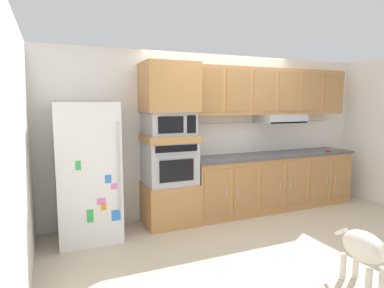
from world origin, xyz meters
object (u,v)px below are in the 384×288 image
(built_in_oven, at_px, (170,163))
(dog, at_px, (370,250))
(microwave, at_px, (169,123))
(screwdriver, at_px, (328,151))
(refrigerator, at_px, (87,171))

(built_in_oven, distance_m, dog, 2.67)
(microwave, bearing_deg, built_in_oven, 179.23)
(built_in_oven, relative_size, screwdriver, 4.15)
(refrigerator, distance_m, built_in_oven, 1.14)
(refrigerator, relative_size, screwdriver, 10.43)
(refrigerator, height_order, dog, refrigerator)
(microwave, height_order, screwdriver, microwave)
(screwdriver, bearing_deg, refrigerator, 178.42)
(microwave, distance_m, dog, 2.83)
(built_in_oven, xyz_separation_m, screwdriver, (2.82, -0.18, 0.03))
(screwdriver, relative_size, dog, 0.19)
(refrigerator, xyz_separation_m, microwave, (1.13, 0.07, 0.58))
(refrigerator, relative_size, built_in_oven, 2.51)
(refrigerator, height_order, built_in_oven, refrigerator)
(built_in_oven, relative_size, microwave, 1.09)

